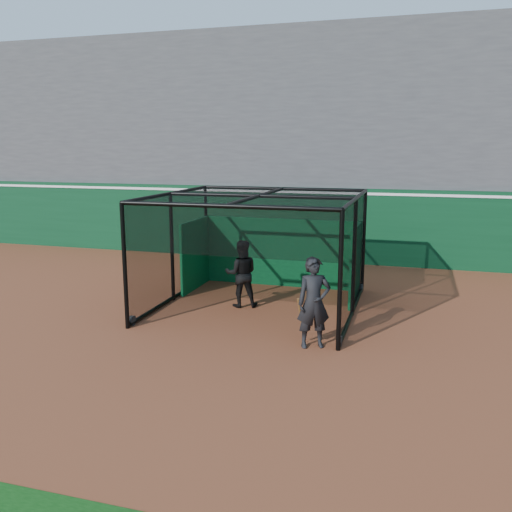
# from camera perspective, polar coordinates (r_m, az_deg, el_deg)

# --- Properties ---
(ground) EXTENTS (120.00, 120.00, 0.00)m
(ground) POSITION_cam_1_polar(r_m,az_deg,el_deg) (11.13, -6.81, -8.83)
(ground) COLOR brown
(ground) RESTS_ON ground
(outfield_wall) EXTENTS (50.00, 0.50, 2.50)m
(outfield_wall) POSITION_cam_1_polar(r_m,az_deg,el_deg) (18.73, 3.38, 3.57)
(outfield_wall) COLOR #0A3A1D
(outfield_wall) RESTS_ON ground
(grandstand) EXTENTS (50.00, 7.85, 8.95)m
(grandstand) POSITION_cam_1_polar(r_m,az_deg,el_deg) (22.26, 5.74, 13.00)
(grandstand) COLOR #4C4C4F
(grandstand) RESTS_ON ground
(batting_cage) EXTENTS (4.62, 4.73, 2.71)m
(batting_cage) POSITION_cam_1_polar(r_m,az_deg,el_deg) (12.97, 0.29, 0.37)
(batting_cage) COLOR black
(batting_cage) RESTS_ON ground
(batter) EXTENTS (0.96, 0.85, 1.64)m
(batter) POSITION_cam_1_polar(r_m,az_deg,el_deg) (13.14, -1.55, -1.87)
(batter) COLOR black
(batter) RESTS_ON ground
(on_deck_player) EXTENTS (0.77, 0.66, 1.79)m
(on_deck_player) POSITION_cam_1_polar(r_m,az_deg,el_deg) (10.51, 6.10, -4.93)
(on_deck_player) COLOR black
(on_deck_player) RESTS_ON ground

